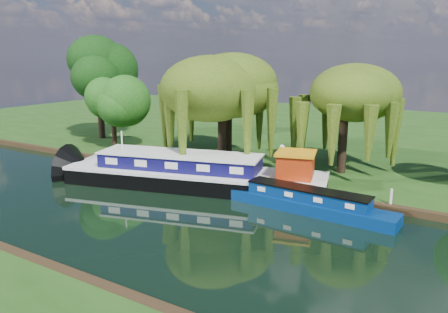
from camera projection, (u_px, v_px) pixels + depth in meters
The scene contains 12 objects.
ground at pixel (199, 225), 25.38m from camera, with size 120.00×120.00×0.00m, color black.
far_bank at pixel (356, 134), 53.57m from camera, with size 120.00×52.00×0.45m, color #1B3B10.
dutch_barge at pixel (195, 174), 32.54m from camera, with size 20.06×9.34×4.13m.
narrowboat at pixel (307, 202), 27.57m from camera, with size 11.30×2.47×1.64m.
red_dinghy at pixel (113, 170), 37.69m from camera, with size 2.25×3.15×0.65m, color #9E280B.
willow_left at pixel (222, 90), 35.54m from camera, with size 7.43×7.43×8.90m.
willow_right at pixel (345, 102), 33.96m from camera, with size 6.34×6.34×7.73m.
tree_far_left at pixel (112, 100), 43.09m from camera, with size 4.38×4.38×7.05m.
tree_far_back at pixel (98, 75), 48.10m from camera, with size 6.06×6.06×10.18m.
tree_far_mid at pixel (229, 92), 41.14m from camera, with size 5.16×5.16×8.44m.
lamppost at pixel (282, 152), 33.30m from camera, with size 0.36×0.36×2.56m.
mooring_posts at pixel (257, 175), 32.40m from camera, with size 19.16×0.16×1.00m.
Camera 1 is at (13.69, -19.53, 9.68)m, focal length 35.00 mm.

